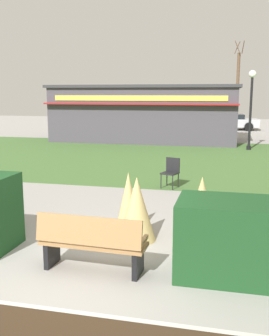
# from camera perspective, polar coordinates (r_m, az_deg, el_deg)

# --- Properties ---
(ground_plane) EXTENTS (80.00, 80.00, 0.00)m
(ground_plane) POSITION_cam_1_polar(r_m,az_deg,el_deg) (6.84, -7.64, -13.53)
(ground_plane) COLOR #999691
(lawn_patch) EXTENTS (36.00, 12.00, 0.01)m
(lawn_patch) POSITION_cam_1_polar(r_m,az_deg,el_deg) (17.64, 5.75, 1.46)
(lawn_patch) COLOR #446B33
(lawn_patch) RESTS_ON ground_plane
(park_bench) EXTENTS (1.72, 0.59, 0.95)m
(park_bench) POSITION_cam_1_polar(r_m,az_deg,el_deg) (6.41, -6.08, -10.51)
(park_bench) COLOR #9E7547
(park_bench) RESTS_ON ground_plane
(hedge_right) EXTENTS (2.39, 1.10, 1.19)m
(hedge_right) POSITION_cam_1_polar(r_m,az_deg,el_deg) (6.41, 16.92, -9.84)
(hedge_right) COLOR #19421E
(hedge_right) RESTS_ON ground_plane
(ornamental_grass_behind_left) EXTENTS (0.73, 0.73, 1.24)m
(ornamental_grass_behind_left) POSITION_cam_1_polar(r_m,az_deg,el_deg) (7.66, 0.32, -5.81)
(ornamental_grass_behind_left) COLOR tan
(ornamental_grass_behind_left) RESTS_ON ground_plane
(ornamental_grass_behind_right) EXTENTS (0.54, 0.54, 1.22)m
(ornamental_grass_behind_right) POSITION_cam_1_polar(r_m,az_deg,el_deg) (8.18, -0.87, -4.82)
(ornamental_grass_behind_right) COLOR tan
(ornamental_grass_behind_right) RESTS_ON ground_plane
(ornamental_grass_behind_center) EXTENTS (0.71, 0.71, 1.24)m
(ornamental_grass_behind_center) POSITION_cam_1_polar(r_m,az_deg,el_deg) (7.79, 9.48, -5.68)
(ornamental_grass_behind_center) COLOR tan
(ornamental_grass_behind_center) RESTS_ON ground_plane
(lamppost_far) EXTENTS (0.36, 0.36, 3.87)m
(lamppost_far) POSITION_cam_1_polar(r_m,az_deg,el_deg) (20.70, 16.21, 9.25)
(lamppost_far) COLOR black
(lamppost_far) RESTS_ON ground_plane
(food_kiosk) EXTENTS (10.82, 5.28, 3.23)m
(food_kiosk) POSITION_cam_1_polar(r_m,az_deg,el_deg) (24.15, 1.70, 7.82)
(food_kiosk) COLOR #47424C
(food_kiosk) RESTS_ON ground_plane
(cafe_chair_west) EXTENTS (0.56, 0.56, 0.89)m
(cafe_chair_west) POSITION_cam_1_polar(r_m,az_deg,el_deg) (11.99, 5.23, -0.30)
(cafe_chair_west) COLOR black
(cafe_chair_west) RESTS_ON ground_plane
(parked_car_west_slot) EXTENTS (4.36, 2.37, 1.20)m
(parked_car_west_slot) POSITION_cam_1_polar(r_m,az_deg,el_deg) (32.39, 3.82, 6.76)
(parked_car_west_slot) COLOR navy
(parked_car_west_slot) RESTS_ON ground_plane
(parked_car_center_slot) EXTENTS (4.36, 2.38, 1.20)m
(parked_car_center_slot) POSITION_cam_1_polar(r_m,az_deg,el_deg) (31.94, 13.30, 6.45)
(parked_car_center_slot) COLOR #B7BABF
(parked_car_center_slot) RESTS_ON ground_plane
(tree_right_bg) EXTENTS (0.91, 0.96, 7.48)m
(tree_right_bg) POSITION_cam_1_polar(r_m,az_deg,el_deg) (39.23, 14.40, 11.10)
(tree_right_bg) COLOR brown
(tree_right_bg) RESTS_ON ground_plane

